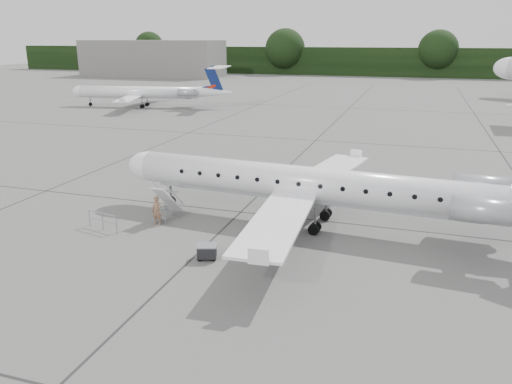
% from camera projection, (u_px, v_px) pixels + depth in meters
% --- Properties ---
extents(ground, '(320.00, 320.00, 0.00)m').
position_uv_depth(ground, '(329.00, 273.00, 23.59)').
color(ground, '#5D5D5A').
rests_on(ground, ground).
extents(treeline, '(260.00, 4.00, 8.00)m').
position_uv_depth(treeline, '(408.00, 62.00, 140.66)').
color(treeline, black).
rests_on(treeline, ground).
extents(terminal_building, '(40.00, 14.00, 10.00)m').
position_uv_depth(terminal_building, '(152.00, 58.00, 142.56)').
color(terminal_building, slate).
rests_on(terminal_building, ground).
extents(main_regional_jet, '(28.76, 21.69, 7.02)m').
position_uv_depth(main_regional_jet, '(306.00, 167.00, 28.81)').
color(main_regional_jet, white).
rests_on(main_regional_jet, ground).
extents(airstair, '(1.02, 2.31, 2.20)m').
position_uv_depth(airstair, '(168.00, 201.00, 30.51)').
color(airstair, white).
rests_on(airstair, ground).
extents(passenger, '(0.67, 0.46, 1.77)m').
position_uv_depth(passenger, '(157.00, 211.00, 29.45)').
color(passenger, '#845E48').
rests_on(passenger, ground).
extents(safety_railing, '(2.16, 0.58, 1.00)m').
position_uv_depth(safety_railing, '(103.00, 221.00, 28.82)').
color(safety_railing, '#909398').
rests_on(safety_railing, ground).
extents(baggage_cart, '(1.14, 1.02, 0.82)m').
position_uv_depth(baggage_cart, '(207.00, 251.00, 24.99)').
color(baggage_cart, black).
rests_on(baggage_cart, ground).
extents(bg_regional_left, '(27.48, 21.82, 6.51)m').
position_uv_depth(bg_regional_left, '(138.00, 86.00, 79.24)').
color(bg_regional_left, white).
rests_on(bg_regional_left, ground).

